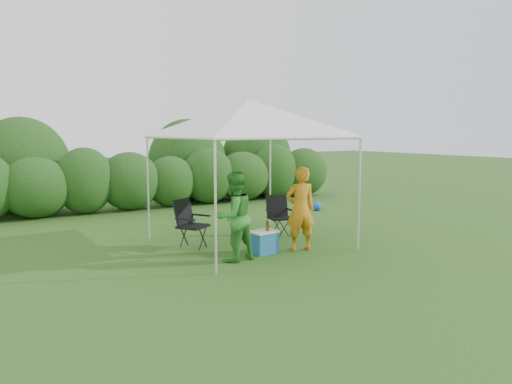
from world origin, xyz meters
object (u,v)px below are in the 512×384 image
chair_left (189,220)px  canopy (248,119)px  man (300,209)px  chair_right (279,213)px  woman (234,217)px  cooler (264,242)px

chair_left → canopy: bearing=-53.1°
canopy → man: bearing=-58.1°
chair_right → man: (-0.46, -1.37, 0.30)m
chair_right → canopy: bearing=-144.5°
canopy → woman: size_ratio=2.01×
canopy → woman: bearing=-132.6°
canopy → chair_right: 2.28m
woman → chair_right: bearing=-153.2°
chair_left → woman: woman is taller
chair_right → chair_left: (-2.12, -0.03, 0.04)m
woman → cooler: bearing=-175.4°
chair_right → woman: (-1.89, -1.38, 0.29)m
chair_left → cooler: chair_left is taller
chair_left → woman: size_ratio=0.61×
canopy → cooler: (-0.13, -0.75, -2.25)m
chair_right → cooler: 1.70m
canopy → chair_left: canopy is taller
chair_right → chair_left: size_ratio=0.92×
chair_left → man: man is taller
woman → cooler: (0.72, 0.18, -0.56)m
chair_left → woman: 1.40m
canopy → man: canopy is taller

